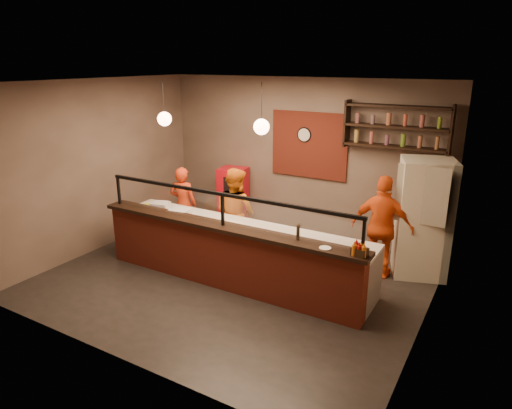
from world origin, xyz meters
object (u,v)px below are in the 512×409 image
Objects in this scene: condiment_caddy at (360,252)px; cook_mid at (235,212)px; fridge at (423,218)px; pepper_mill at (298,232)px; wall_clock at (304,135)px; cook_left at (183,204)px; pizza_dough at (230,225)px; cook_right at (382,227)px; red_cooler at (233,198)px.

cook_mid is at bearing 155.92° from condiment_caddy.
fridge is 8.98× the size of pepper_mill.
wall_clock is 2.81m from fridge.
cook_left is 4.26m from condiment_caddy.
fridge reaches higher than cook_left.
pizza_dough is at bearing -95.70° from wall_clock.
wall_clock reaches higher than condiment_caddy.
condiment_caddy reaches higher than pizza_dough.
pizza_dough is at bearing 169.23° from condiment_caddy.
cook_right is at bearing -156.37° from cook_mid.
fridge is (2.50, -0.67, -1.10)m from wall_clock.
cook_right reaches higher than cook_left.
pepper_mill is (-1.34, -2.04, 0.17)m from fridge.
condiment_caddy is at bearing -53.22° from wall_clock.
fridge is 4.27× the size of pizza_dough.
red_cooler is (0.44, 1.17, -0.10)m from cook_left.
cook_right is at bearing 29.96° from pizza_dough.
cook_left is 4.51m from fridge.
cook_mid is 7.57× the size of pepper_mill.
cook_mid is at bearing 161.28° from cook_left.
cook_right is (3.88, 0.37, 0.12)m from cook_left.
pepper_mill is at bearing -66.85° from wall_clock.
cook_left is (-1.93, -1.48, -1.34)m from wall_clock.
cook_left is 7.72× the size of condiment_caddy.
condiment_caddy is 0.89× the size of pepper_mill.
pizza_dough is at bearing 166.15° from pepper_mill.
red_cooler is 6.67× the size of condiment_caddy.
fridge reaches higher than pizza_dough.
wall_clock is 2.66m from pizza_dough.
cook_right is 3.54m from red_cooler.
cook_left is 1.25m from red_cooler.
fridge is (0.55, 0.44, 0.12)m from cook_right.
pizza_dough is at bearing -166.93° from fridge.
red_cooler is at bearing -124.17° from cook_left.
cook_right reaches higher than pizza_dough.
condiment_caddy is at bearing -119.34° from fridge.
red_cooler reaches higher than pepper_mill.
cook_right is at bearing 95.03° from condiment_caddy.
wall_clock is 3.09m from pepper_mill.
fridge reaches higher than cook_mid.
cook_mid is 2.61m from cook_right.
cook_mid is (1.32, -0.12, 0.08)m from cook_left.
pepper_mill is at bearing -13.85° from pizza_dough.
cook_left is at bearing 158.28° from pepper_mill.
cook_right is 0.88× the size of fridge.
red_cooler is (-3.45, 0.79, -0.22)m from cook_right.
cook_mid is at bearing -111.11° from wall_clock.
cook_left is at bearing -142.64° from wall_clock.
wall_clock is at bearing 2.00° from red_cooler.
condiment_caddy is (-0.40, -2.14, 0.12)m from fridge.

